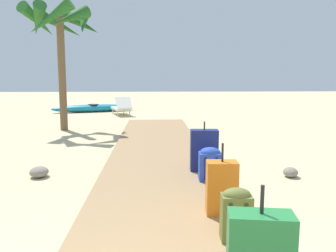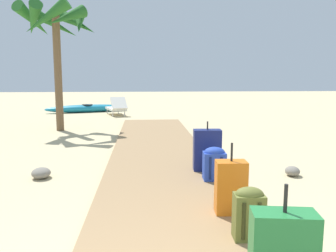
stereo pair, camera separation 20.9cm
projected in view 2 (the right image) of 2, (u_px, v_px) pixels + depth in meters
ground_plane at (163, 173)px, 5.51m from camera, size 60.00×60.00×0.00m
boardwalk at (159, 156)px, 6.54m from camera, size 1.88×10.50×0.08m
suitcase_orange at (231, 187)px, 3.66m from camera, size 0.35×0.23×0.79m
suitcase_navy at (207, 150)px, 5.35m from camera, size 0.45×0.23×0.79m
backpack_olive at (249, 212)px, 3.07m from camera, size 0.29×0.22×0.50m
backpack_blue at (214, 162)px, 4.86m from camera, size 0.33×0.27×0.49m
palm_tree_far_left at (57, 27)px, 9.50m from camera, size 2.32×2.23×3.67m
lounge_chair at (116, 107)px, 13.68m from camera, size 1.03×1.67×0.77m
kayak at (87, 108)px, 14.89m from camera, size 3.66×1.64×0.35m
rock_right_far at (292, 171)px, 5.34m from camera, size 0.27×0.30×0.15m
rock_left_far at (41, 173)px, 5.21m from camera, size 0.36×0.39×0.17m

